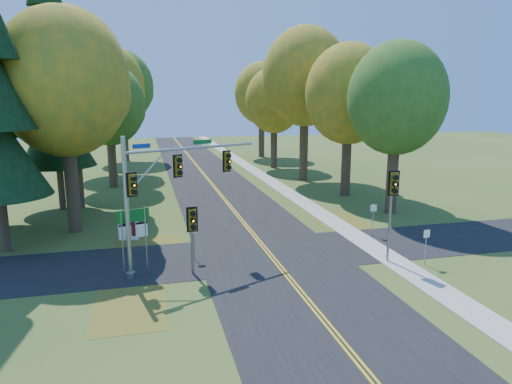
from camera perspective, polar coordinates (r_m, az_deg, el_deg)
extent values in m
plane|color=#38501C|center=(24.25, 2.87, -9.18)|extent=(160.00, 160.00, 0.00)
cube|color=black|center=(24.25, 2.87, -9.16)|extent=(8.00, 160.00, 0.02)
cube|color=black|center=(26.05, 1.59, -7.64)|extent=(60.00, 6.00, 0.02)
cube|color=gold|center=(24.22, 2.64, -9.14)|extent=(0.10, 160.00, 0.01)
cube|color=gold|center=(24.27, 3.10, -9.10)|extent=(0.10, 160.00, 0.01)
cube|color=#9E998E|center=(26.61, 15.87, -7.63)|extent=(1.60, 160.00, 0.06)
cube|color=brown|center=(27.09, -13.06, -7.19)|extent=(4.00, 6.00, 0.00)
cube|color=brown|center=(31.94, 11.50, -4.20)|extent=(3.50, 8.00, 0.00)
cube|color=brown|center=(20.60, -15.52, -13.55)|extent=(3.00, 5.00, 0.00)
cylinder|color=#38281C|center=(31.75, -22.05, 1.31)|extent=(0.86, 0.86, 6.75)
ellipsoid|color=orange|center=(31.32, -22.93, 12.49)|extent=(8.00, 8.00, 9.20)
sphere|color=orange|center=(32.30, -19.64, 11.25)|extent=(4.80, 4.80, 4.80)
sphere|color=orange|center=(30.80, -25.93, 13.76)|extent=(4.40, 4.40, 4.40)
cylinder|color=#38281C|center=(35.80, 16.67, 2.23)|extent=(0.83, 0.83, 6.08)
ellipsoid|color=#447825|center=(35.36, 17.21, 11.14)|extent=(7.20, 7.20, 8.28)
sphere|color=#447825|center=(37.04, 18.21, 9.97)|extent=(4.32, 4.32, 4.32)
sphere|color=#447825|center=(34.11, 16.06, 12.42)|extent=(3.96, 3.96, 3.96)
cylinder|color=#38281C|center=(38.54, -21.60, 3.56)|extent=(0.89, 0.89, 7.42)
ellipsoid|color=orange|center=(38.26, -22.38, 13.57)|extent=(8.60, 8.60, 9.89)
sphere|color=orange|center=(39.32, -19.47, 12.44)|extent=(5.16, 5.16, 5.16)
sphere|color=orange|center=(37.70, -25.00, 14.71)|extent=(4.73, 4.73, 4.73)
cylinder|color=#38281C|center=(41.45, 11.21, 3.90)|extent=(0.84, 0.84, 6.30)
ellipsoid|color=orange|center=(41.09, 11.54, 11.95)|extent=(7.60, 7.60, 8.74)
sphere|color=orange|center=(42.78, 12.71, 10.87)|extent=(4.56, 4.56, 4.56)
sphere|color=orange|center=(39.85, 10.29, 13.10)|extent=(4.18, 4.18, 4.18)
cylinder|color=#38281C|center=(46.53, -17.55, 4.00)|extent=(0.81, 0.81, 5.62)
ellipsoid|color=#447825|center=(46.17, -17.96, 10.39)|extent=(6.80, 6.80, 7.82)
sphere|color=#447825|center=(47.13, -16.15, 9.69)|extent=(4.08, 4.08, 4.08)
sphere|color=#447825|center=(45.58, -19.59, 11.13)|extent=(3.74, 3.74, 3.74)
cylinder|color=#38281C|center=(48.39, 5.99, 5.97)|extent=(0.90, 0.90, 7.65)
ellipsoid|color=orange|center=(48.19, 6.17, 14.16)|extent=(8.80, 8.80, 10.12)
sphere|color=orange|center=(50.02, 7.56, 13.03)|extent=(5.28, 5.28, 5.28)
sphere|color=orange|center=(46.90, 4.74, 15.33)|extent=(4.84, 4.84, 4.84)
cylinder|color=#38281C|center=(55.13, -17.71, 5.83)|extent=(0.87, 0.87, 6.98)
ellipsoid|color=orange|center=(54.90, -18.13, 12.43)|extent=(8.20, 8.20, 9.43)
sphere|color=orange|center=(56.03, -16.28, 11.68)|extent=(4.92, 4.92, 4.92)
sphere|color=orange|center=(54.22, -19.79, 13.21)|extent=(4.51, 4.51, 4.51)
cylinder|color=#38281C|center=(57.00, 2.25, 5.98)|extent=(0.82, 0.82, 5.85)
ellipsoid|color=orange|center=(56.72, 2.29, 11.39)|extent=(7.00, 7.00, 8.05)
sphere|color=orange|center=(58.13, 3.34, 10.70)|extent=(4.20, 4.20, 4.20)
sphere|color=orange|center=(55.71, 1.26, 12.11)|extent=(3.85, 3.85, 3.85)
cylinder|color=#38281C|center=(65.90, -16.10, 6.91)|extent=(0.88, 0.88, 7.20)
ellipsoid|color=#447825|center=(65.73, -16.43, 12.59)|extent=(8.40, 8.40, 9.66)
sphere|color=#447825|center=(66.93, -14.88, 11.93)|extent=(5.04, 5.04, 5.04)
sphere|color=#447825|center=(64.98, -17.83, 13.26)|extent=(4.62, 4.62, 4.62)
cylinder|color=#38281C|center=(67.57, 0.69, 7.18)|extent=(0.85, 0.85, 6.53)
ellipsoid|color=orange|center=(67.35, 0.70, 12.27)|extent=(7.80, 7.80, 8.97)
sphere|color=orange|center=(68.89, 1.73, 11.61)|extent=(4.68, 4.68, 4.68)
sphere|color=orange|center=(66.27, -0.29, 12.95)|extent=(4.29, 4.29, 4.29)
cylinder|color=#38281C|center=(29.62, -28.98, -3.50)|extent=(0.50, 0.50, 3.24)
cylinder|color=#38281C|center=(34.75, -29.27, -1.76)|extent=(0.50, 0.50, 2.88)
cylinder|color=#38281C|center=(38.83, -23.17, 0.49)|extent=(0.50, 0.50, 3.42)
cone|color=black|center=(38.29, -23.70, 7.02)|extent=(5.60, 5.60, 5.45)
cone|color=black|center=(38.23, -24.19, 12.83)|extent=(4.57, 4.57, 5.45)
cone|color=black|center=(38.57, -24.70, 18.60)|extent=(3.55, 3.55, 5.45)
cylinder|color=#94979C|center=(22.46, -15.83, -2.10)|extent=(0.22, 0.22, 6.91)
cylinder|color=#94979C|center=(23.45, -15.37, -9.97)|extent=(0.43, 0.43, 0.30)
cylinder|color=#94979C|center=(23.60, -7.82, 5.48)|extent=(6.83, 3.13, 0.14)
cylinder|color=#94979C|center=(22.54, -13.51, 2.44)|extent=(2.08, 0.99, 2.04)
cylinder|color=#94979C|center=(23.17, -9.82, 4.86)|extent=(0.04, 0.04, 0.36)
cube|color=#72590C|center=(23.25, -9.76, 3.22)|extent=(0.43, 0.41, 0.99)
cube|color=black|center=(23.25, -9.76, 3.22)|extent=(0.48, 0.24, 1.17)
sphere|color=orange|center=(23.06, -9.49, 3.15)|extent=(0.18, 0.18, 0.18)
cylinder|color=black|center=(23.01, -9.52, 3.93)|extent=(0.28, 0.24, 0.24)
cylinder|color=black|center=(23.06, -9.49, 3.15)|extent=(0.28, 0.24, 0.24)
cylinder|color=black|center=(23.10, -9.47, 2.38)|extent=(0.28, 0.24, 0.24)
cylinder|color=#94979C|center=(24.69, -3.72, 5.42)|extent=(0.04, 0.04, 0.36)
cube|color=#72590C|center=(24.77, -3.70, 3.88)|extent=(0.43, 0.41, 0.99)
cube|color=black|center=(24.77, -3.70, 3.88)|extent=(0.48, 0.24, 1.17)
sphere|color=orange|center=(24.58, -3.40, 3.82)|extent=(0.18, 0.18, 0.18)
cylinder|color=black|center=(24.54, -3.41, 4.55)|extent=(0.28, 0.24, 0.24)
cylinder|color=black|center=(24.58, -3.40, 3.82)|extent=(0.28, 0.24, 0.24)
cylinder|color=black|center=(24.63, -3.40, 3.09)|extent=(0.28, 0.24, 0.24)
cube|color=#72590C|center=(22.17, -15.26, 0.90)|extent=(0.43, 0.41, 0.99)
cube|color=black|center=(22.17, -15.26, 0.90)|extent=(0.48, 0.24, 1.17)
sphere|color=orange|center=(21.96, -15.03, 0.81)|extent=(0.18, 0.18, 0.18)
cylinder|color=black|center=(21.90, -15.08, 1.62)|extent=(0.28, 0.24, 0.24)
cylinder|color=black|center=(21.96, -15.03, 0.81)|extent=(0.28, 0.24, 0.24)
cylinder|color=black|center=(22.02, -14.99, 0.00)|extent=(0.28, 0.24, 0.24)
cube|color=navy|center=(22.30, -14.13, 5.59)|extent=(0.83, 0.40, 0.22)
cube|color=#0C5926|center=(23.84, -6.70, 6.24)|extent=(1.01, 0.48, 0.22)
cylinder|color=gray|center=(25.04, 16.39, -3.09)|extent=(0.13, 0.13, 4.90)
cube|color=#72590C|center=(24.41, 16.82, 1.06)|extent=(0.44, 0.41, 1.11)
cube|color=black|center=(24.41, 16.82, 1.06)|extent=(0.57, 0.16, 1.31)
sphere|color=orange|center=(24.17, 17.01, 0.95)|extent=(0.20, 0.20, 0.20)
cylinder|color=black|center=(24.11, 17.06, 1.78)|extent=(0.30, 0.23, 0.27)
cylinder|color=black|center=(24.17, 17.01, 0.95)|extent=(0.30, 0.23, 0.27)
cylinder|color=black|center=(24.24, 16.96, 0.12)|extent=(0.30, 0.23, 0.27)
cylinder|color=gray|center=(22.86, -8.02, -6.10)|extent=(0.13, 0.13, 3.39)
cube|color=#72590C|center=(22.31, -7.99, -3.42)|extent=(0.38, 0.35, 1.06)
cube|color=black|center=(22.31, -7.99, -3.42)|extent=(0.55, 0.07, 1.25)
sphere|color=orange|center=(22.07, -7.88, -3.58)|extent=(0.19, 0.19, 0.19)
cylinder|color=black|center=(21.99, -7.90, -2.73)|extent=(0.27, 0.19, 0.25)
cylinder|color=black|center=(22.07, -7.88, -3.58)|extent=(0.27, 0.19, 0.25)
cylinder|color=black|center=(22.17, -7.85, -4.43)|extent=(0.27, 0.19, 0.25)
cylinder|color=gray|center=(23.11, -16.33, -6.22)|extent=(0.07, 0.07, 3.43)
cylinder|color=gray|center=(23.38, -13.59, -5.86)|extent=(0.07, 0.07, 3.43)
cube|color=#0D5C1B|center=(22.91, -15.15, -2.88)|extent=(1.56, 0.47, 0.63)
cube|color=silver|center=(22.91, -15.15, -2.88)|extent=(1.33, 0.37, 0.09)
cube|color=silver|center=(23.03, -16.01, -4.92)|extent=(0.56, 0.20, 0.63)
cube|color=black|center=(22.93, -16.06, -4.01)|extent=(0.55, 0.16, 0.11)
cube|color=silver|center=(23.22, -14.08, -4.68)|extent=(0.56, 0.20, 0.63)
cube|color=black|center=(23.11, -14.13, -3.78)|extent=(0.55, 0.16, 0.11)
cube|color=silver|center=(29.26, -15.70, -4.22)|extent=(1.20, 0.40, 1.65)
cube|color=maroon|center=(29.16, -15.74, -4.18)|extent=(0.90, 0.20, 1.19)
cube|color=silver|center=(29.56, -16.49, -5.50)|extent=(0.09, 0.09, 0.28)
cube|color=silver|center=(29.35, -14.75, -5.52)|extent=(0.09, 0.09, 0.28)
cylinder|color=gray|center=(29.94, 14.41, -3.36)|extent=(0.05, 0.05, 2.08)
cube|color=silver|center=(29.74, 14.50, -1.96)|extent=(0.40, 0.11, 0.43)
cylinder|color=gray|center=(25.62, 20.44, -6.44)|extent=(0.04, 0.04, 1.97)
cube|color=white|center=(25.40, 20.58, -4.92)|extent=(0.38, 0.06, 0.40)
cylinder|color=gray|center=(24.99, -7.77, -6.20)|extent=(0.05, 0.05, 2.00)
cube|color=white|center=(24.76, -7.81, -4.62)|extent=(0.38, 0.10, 0.41)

